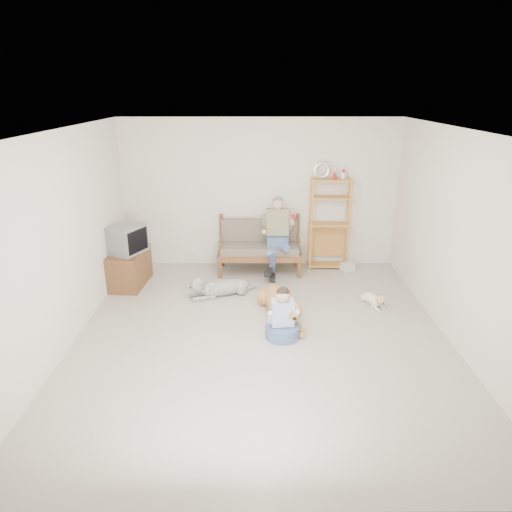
{
  "coord_description": "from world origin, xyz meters",
  "views": [
    {
      "loc": [
        -0.1,
        -5.44,
        3.16
      ],
      "look_at": [
        -0.08,
        1.0,
        0.79
      ],
      "focal_mm": 32.0,
      "sensor_mm": 36.0,
      "label": 1
    }
  ],
  "objects_px": {
    "etagere": "(329,223)",
    "golden_retriever": "(282,306)",
    "tv_stand": "(129,268)",
    "loveseat": "(259,245)"
  },
  "relations": [
    {
      "from": "tv_stand",
      "to": "etagere",
      "type": "bearing_deg",
      "value": 18.24
    },
    {
      "from": "tv_stand",
      "to": "golden_retriever",
      "type": "xyz_separation_m",
      "value": [
        2.53,
        -1.23,
        -0.1
      ]
    },
    {
      "from": "tv_stand",
      "to": "golden_retriever",
      "type": "distance_m",
      "value": 2.81
    },
    {
      "from": "tv_stand",
      "to": "golden_retriever",
      "type": "bearing_deg",
      "value": -20.73
    },
    {
      "from": "etagere",
      "to": "golden_retriever",
      "type": "relative_size",
      "value": 1.23
    },
    {
      "from": "etagere",
      "to": "golden_retriever",
      "type": "distance_m",
      "value": 2.34
    },
    {
      "from": "tv_stand",
      "to": "golden_retriever",
      "type": "height_order",
      "value": "tv_stand"
    },
    {
      "from": "loveseat",
      "to": "golden_retriever",
      "type": "relative_size",
      "value": 0.94
    },
    {
      "from": "loveseat",
      "to": "etagere",
      "type": "bearing_deg",
      "value": 7.15
    },
    {
      "from": "etagere",
      "to": "tv_stand",
      "type": "bearing_deg",
      "value": -166.98
    }
  ]
}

